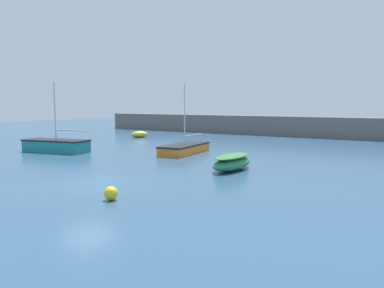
# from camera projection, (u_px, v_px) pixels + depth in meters

# --- Properties ---
(ground_plane) EXTENTS (120.00, 120.00, 0.20)m
(ground_plane) POSITION_uv_depth(u_px,v_px,m) (88.00, 187.00, 16.64)
(ground_plane) COLOR #2D5170
(harbor_breakwater) EXTENTS (54.38, 2.47, 2.21)m
(harbor_breakwater) POSITION_uv_depth(u_px,v_px,m) (299.00, 126.00, 41.96)
(harbor_breakwater) COLOR #66605B
(harbor_breakwater) RESTS_ON ground_plane
(fishing_dinghy_green) EXTENTS (1.86, 2.06, 0.69)m
(fishing_dinghy_green) POSITION_uv_depth(u_px,v_px,m) (140.00, 134.00, 40.40)
(fishing_dinghy_green) COLOR yellow
(fishing_dinghy_green) RESTS_ON ground_plane
(rowboat_with_red_cover) EXTENTS (1.38, 3.49, 0.87)m
(rowboat_with_red_cover) POSITION_uv_depth(u_px,v_px,m) (232.00, 162.00, 20.32)
(rowboat_with_red_cover) COLOR #287A4C
(rowboat_with_red_cover) RESTS_ON ground_plane
(sailboat_tall_mast) EXTENTS (2.42, 5.42, 5.09)m
(sailboat_tall_mast) POSITION_uv_depth(u_px,v_px,m) (185.00, 148.00, 27.27)
(sailboat_tall_mast) COLOR orange
(sailboat_tall_mast) RESTS_ON ground_plane
(sailboat_twin_hulled) EXTENTS (5.73, 2.89, 5.23)m
(sailboat_twin_hulled) POSITION_uv_depth(u_px,v_px,m) (56.00, 145.00, 28.07)
(sailboat_twin_hulled) COLOR teal
(sailboat_twin_hulled) RESTS_ON ground_plane
(mooring_buoy_yellow) EXTENTS (0.52, 0.52, 0.52)m
(mooring_buoy_yellow) POSITION_uv_depth(u_px,v_px,m) (111.00, 193.00, 13.93)
(mooring_buoy_yellow) COLOR yellow
(mooring_buoy_yellow) RESTS_ON ground_plane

